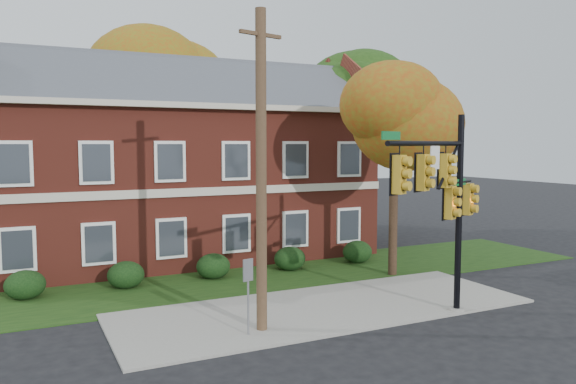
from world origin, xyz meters
name	(u,v)px	position (x,y,z in m)	size (l,w,h in m)	color
ground	(340,317)	(0.00, 0.00, 0.00)	(120.00, 120.00, 0.00)	black
sidewalk	(325,308)	(0.00, 1.00, 0.04)	(14.00, 5.00, 0.08)	gray
grass_strip	(265,277)	(0.00, 6.00, 0.02)	(30.00, 6.00, 0.04)	#193811
apartment_building	(178,155)	(-2.00, 11.95, 4.99)	(18.80, 8.80, 9.74)	maroon
hedge_far_left	(25,285)	(-9.00, 6.70, 0.53)	(1.40, 1.26, 1.05)	black
hedge_left	(126,275)	(-5.50, 6.70, 0.53)	(1.40, 1.26, 1.05)	black
hedge_center	(213,266)	(-2.00, 6.70, 0.53)	(1.40, 1.26, 1.05)	black
hedge_right	(290,259)	(1.50, 6.70, 0.53)	(1.40, 1.26, 1.05)	black
hedge_far_right	(357,252)	(5.00, 6.70, 0.53)	(1.40, 1.26, 1.05)	black
tree_near_right	(401,116)	(5.22, 3.87, 6.67)	(4.50, 4.25, 8.58)	black
tree_right_rear	(364,99)	(9.31, 12.81, 8.12)	(6.30, 5.95, 10.62)	black
tree_far_rear	(165,90)	(-0.66, 19.79, 8.84)	(6.84, 6.46, 11.52)	black
traffic_signal	(444,193)	(2.67, -1.68, 4.01)	(5.36, 2.48, 6.46)	gray
utility_pole	(261,171)	(-2.79, -0.17, 4.73)	(1.43, 0.48, 9.34)	#4C3723
sign_post	(248,284)	(-3.33, -0.44, 1.55)	(0.33, 0.12, 2.28)	slate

